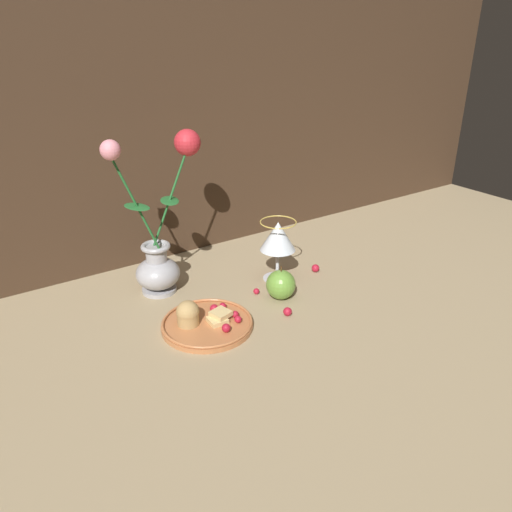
% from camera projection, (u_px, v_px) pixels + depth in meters
% --- Properties ---
extents(ground_plane, '(2.40, 2.40, 0.00)m').
position_uv_depth(ground_plane, '(241.00, 307.00, 1.10)').
color(ground_plane, '#9E8966').
rests_on(ground_plane, ground).
extents(wall_back, '(2.40, 0.04, 1.20)m').
position_uv_depth(wall_back, '(152.00, 9.00, 1.12)').
color(wall_back, '#422D1E').
rests_on(wall_back, ground_plane).
extents(vase, '(0.23, 0.10, 0.37)m').
position_uv_depth(vase, '(160.00, 244.00, 1.13)').
color(vase, '#A3A3A8').
rests_on(vase, ground_plane).
extents(plate_with_pastries, '(0.19, 0.19, 0.06)m').
position_uv_depth(plate_with_pastries, '(204.00, 321.00, 1.02)').
color(plate_with_pastries, '#B77042').
rests_on(plate_with_pastries, ground_plane).
extents(wine_glass, '(0.09, 0.09, 0.15)m').
position_uv_depth(wine_glass, '(278.00, 238.00, 1.18)').
color(wine_glass, silver).
rests_on(wine_glass, ground_plane).
extents(apple_beside_vase, '(0.07, 0.07, 0.08)m').
position_uv_depth(apple_beside_vase, '(281.00, 285.00, 1.13)').
color(apple_beside_vase, '#669938').
rests_on(apple_beside_vase, ground_plane).
extents(berry_near_plate, '(0.01, 0.01, 0.01)m').
position_uv_depth(berry_near_plate, '(256.00, 291.00, 1.15)').
color(berry_near_plate, '#AD192D').
rests_on(berry_near_plate, ground_plane).
extents(berry_front_center, '(0.02, 0.02, 0.02)m').
position_uv_depth(berry_front_center, '(315.00, 268.00, 1.26)').
color(berry_front_center, '#AD192D').
rests_on(berry_front_center, ground_plane).
extents(berry_by_glass_stem, '(0.02, 0.02, 0.02)m').
position_uv_depth(berry_by_glass_stem, '(287.00, 312.00, 1.07)').
color(berry_by_glass_stem, '#AD192D').
rests_on(berry_by_glass_stem, ground_plane).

